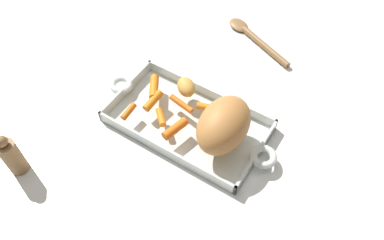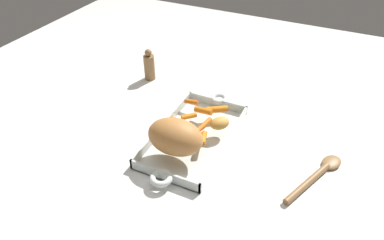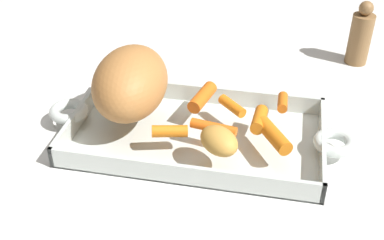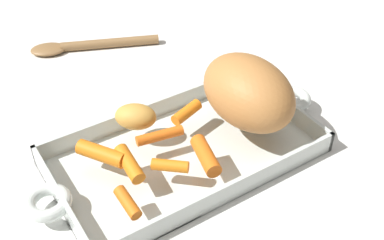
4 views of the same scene
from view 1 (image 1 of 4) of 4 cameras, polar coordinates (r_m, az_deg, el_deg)
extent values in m
plane|color=white|center=(0.94, -0.68, -0.66)|extent=(2.11, 2.11, 0.00)
cube|color=silver|center=(0.93, -0.68, -0.55)|extent=(0.38, 0.21, 0.01)
cube|color=silver|center=(0.88, -4.33, -4.63)|extent=(0.38, 0.01, 0.03)
cube|color=silver|center=(0.98, 2.56, 4.04)|extent=(0.38, 0.01, 0.03)
cube|color=silver|center=(1.00, -9.77, 4.52)|extent=(0.01, 0.21, 0.03)
cube|color=silver|center=(0.88, 9.65, -5.25)|extent=(0.01, 0.21, 0.03)
torus|color=silver|center=(1.00, -10.57, 5.19)|extent=(0.06, 0.06, 0.02)
torus|color=silver|center=(0.87, 10.69, -5.44)|extent=(0.06, 0.06, 0.02)
ellipsoid|color=#B9783E|center=(0.83, 4.77, -0.73)|extent=(0.11, 0.16, 0.10)
cylinder|color=orange|center=(0.90, -4.70, 0.43)|extent=(0.05, 0.05, 0.02)
cylinder|color=orange|center=(0.92, -9.50, 1.29)|extent=(0.02, 0.05, 0.02)
cylinder|color=orange|center=(0.93, -5.87, 2.90)|extent=(0.02, 0.06, 0.03)
cylinder|color=orange|center=(0.92, 2.31, 1.92)|extent=(0.05, 0.03, 0.02)
cylinder|color=orange|center=(0.87, -2.42, -1.38)|extent=(0.04, 0.07, 0.02)
cylinder|color=orange|center=(0.92, -1.61, 2.44)|extent=(0.07, 0.03, 0.02)
cylinder|color=orange|center=(0.96, -5.72, 4.95)|extent=(0.06, 0.07, 0.02)
ellipsoid|color=gold|center=(0.94, -0.89, 4.98)|extent=(0.07, 0.07, 0.04)
cylinder|color=olive|center=(1.13, 10.90, 10.79)|extent=(0.18, 0.09, 0.02)
ellipsoid|color=olive|center=(1.19, 7.04, 13.97)|extent=(0.08, 0.07, 0.01)
cylinder|color=olive|center=(0.91, -25.33, -5.07)|extent=(0.04, 0.04, 0.10)
sphere|color=olive|center=(0.87, -26.73, -2.91)|extent=(0.03, 0.03, 0.03)
camera|label=2|loc=(0.91, 68.21, 20.65)|focal=32.65mm
camera|label=3|loc=(1.17, 12.95, 37.57)|focal=46.47mm
camera|label=4|loc=(0.63, -48.41, 8.68)|focal=44.70mm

